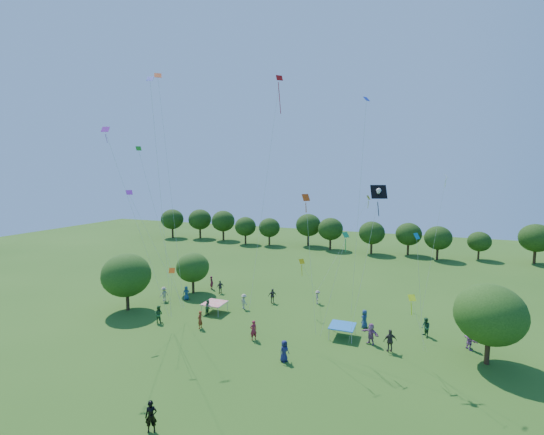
# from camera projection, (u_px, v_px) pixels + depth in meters

# --- Properties ---
(near_tree_west) EXTENTS (5.16, 5.16, 6.23)m
(near_tree_west) POSITION_uv_depth(u_px,v_px,m) (126.00, 275.00, 39.04)
(near_tree_west) COLOR #422B19
(near_tree_west) RESTS_ON ground
(near_tree_north) EXTENTS (4.04, 4.04, 5.09)m
(near_tree_north) POSITION_uv_depth(u_px,v_px,m) (193.00, 267.00, 44.87)
(near_tree_north) COLOR #422B19
(near_tree_north) RESTS_ON ground
(near_tree_east) EXTENTS (5.14, 5.14, 6.32)m
(near_tree_east) POSITION_uv_depth(u_px,v_px,m) (490.00, 314.00, 27.78)
(near_tree_east) COLOR #422B19
(near_tree_east) RESTS_ON ground
(treeline) EXTENTS (88.01, 8.77, 6.77)m
(treeline) POSITION_uv_depth(u_px,v_px,m) (341.00, 229.00, 70.69)
(treeline) COLOR #422B19
(treeline) RESTS_ON ground
(tent_red_stripe) EXTENTS (2.20, 2.20, 1.10)m
(tent_red_stripe) POSITION_uv_depth(u_px,v_px,m) (214.00, 303.00, 38.67)
(tent_red_stripe) COLOR red
(tent_red_stripe) RESTS_ON ground
(tent_blue) EXTENTS (2.20, 2.20, 1.10)m
(tent_blue) POSITION_uv_depth(u_px,v_px,m) (342.00, 326.00, 32.81)
(tent_blue) COLOR blue
(tent_blue) RESTS_ON ground
(man_in_black) EXTENTS (0.82, 0.72, 1.84)m
(man_in_black) POSITION_uv_depth(u_px,v_px,m) (151.00, 416.00, 20.69)
(man_in_black) COLOR black
(man_in_black) RESTS_ON ground
(crowd_person_0) EXTENTS (0.91, 0.77, 1.62)m
(crowd_person_0) POSITION_uv_depth(u_px,v_px,m) (186.00, 293.00, 42.65)
(crowd_person_0) COLOR navy
(crowd_person_0) RESTS_ON ground
(crowd_person_1) EXTENTS (0.76, 0.78, 1.78)m
(crowd_person_1) POSITION_uv_depth(u_px,v_px,m) (253.00, 330.00, 32.27)
(crowd_person_1) COLOR maroon
(crowd_person_1) RESTS_ON ground
(crowd_person_2) EXTENTS (0.48, 0.83, 1.64)m
(crowd_person_2) POSITION_uv_depth(u_px,v_px,m) (208.00, 307.00, 38.02)
(crowd_person_2) COLOR #214E26
(crowd_person_2) RESTS_ON ground
(crowd_person_3) EXTENTS (0.87, 1.21, 1.69)m
(crowd_person_3) POSITION_uv_depth(u_px,v_px,m) (164.00, 294.00, 42.21)
(crowd_person_3) COLOR tan
(crowd_person_3) RESTS_ON ground
(crowd_person_4) EXTENTS (0.95, 0.99, 1.61)m
(crowd_person_4) POSITION_uv_depth(u_px,v_px,m) (220.00, 287.00, 44.98)
(crowd_person_4) COLOR #483F39
(crowd_person_4) RESTS_ON ground
(crowd_person_5) EXTENTS (1.26, 1.55, 1.60)m
(crowd_person_5) POSITION_uv_depth(u_px,v_px,m) (469.00, 340.00, 30.51)
(crowd_person_5) COLOR #AB64AB
(crowd_person_5) RESTS_ON ground
(crowd_person_6) EXTENTS (0.83, 0.96, 1.71)m
(crowd_person_6) POSITION_uv_depth(u_px,v_px,m) (284.00, 351.00, 28.53)
(crowd_person_6) COLOR navy
(crowd_person_6) RESTS_ON ground
(crowd_person_7) EXTENTS (0.76, 0.68, 1.70)m
(crowd_person_7) POSITION_uv_depth(u_px,v_px,m) (212.00, 283.00, 46.67)
(crowd_person_7) COLOR maroon
(crowd_person_7) RESTS_ON ground
(crowd_person_8) EXTENTS (0.84, 0.98, 1.76)m
(crowd_person_8) POSITION_uv_depth(u_px,v_px,m) (426.00, 327.00, 32.89)
(crowd_person_8) COLOR #214E30
(crowd_person_8) RESTS_ON ground
(crowd_person_9) EXTENTS (1.17, 1.00, 1.65)m
(crowd_person_9) POSITION_uv_depth(u_px,v_px,m) (244.00, 301.00, 39.78)
(crowd_person_9) COLOR #ADA68A
(crowd_person_9) RESTS_ON ground
(crowd_person_10) EXTENTS (1.05, 0.98, 1.69)m
(crowd_person_10) POSITION_uv_depth(u_px,v_px,m) (272.00, 296.00, 41.54)
(crowd_person_10) COLOR #3E3631
(crowd_person_10) RESTS_ON ground
(crowd_person_11) EXTENTS (1.80, 1.33, 1.84)m
(crowd_person_11) POSITION_uv_depth(u_px,v_px,m) (371.00, 334.00, 31.50)
(crowd_person_11) COLOR #975888
(crowd_person_11) RESTS_ON ground
(crowd_person_12) EXTENTS (0.73, 0.98, 1.77)m
(crowd_person_12) POSITION_uv_depth(u_px,v_px,m) (365.00, 319.00, 34.83)
(crowd_person_12) COLOR navy
(crowd_person_12) RESTS_ON ground
(crowd_person_13) EXTENTS (0.42, 0.65, 1.71)m
(crowd_person_13) POSITION_uv_depth(u_px,v_px,m) (200.00, 320.00, 34.69)
(crowd_person_13) COLOR maroon
(crowd_person_13) RESTS_ON ground
(crowd_person_14) EXTENTS (0.90, 0.55, 1.74)m
(crowd_person_14) POSITION_uv_depth(u_px,v_px,m) (159.00, 314.00, 36.04)
(crowd_person_14) COLOR #25572A
(crowd_person_14) RESTS_ON ground
(crowd_person_15) EXTENTS (0.68, 1.09, 1.54)m
(crowd_person_15) POSITION_uv_depth(u_px,v_px,m) (318.00, 297.00, 41.35)
(crowd_person_15) COLOR #A38F83
(crowd_person_15) RESTS_ON ground
(crowd_person_16) EXTENTS (1.23, 0.95, 1.91)m
(crowd_person_16) POSITION_uv_depth(u_px,v_px,m) (390.00, 341.00, 30.06)
(crowd_person_16) COLOR #3C3530
(crowd_person_16) RESTS_ON ground
(pirate_kite) EXTENTS (2.45, 2.66, 12.51)m
(pirate_kite) POSITION_uv_depth(u_px,v_px,m) (378.00, 194.00, 28.85)
(pirate_kite) COLOR black
(red_high_kite) EXTENTS (1.94, 4.49, 23.00)m
(red_high_kite) POSITION_uv_depth(u_px,v_px,m) (274.00, 127.00, 35.31)
(red_high_kite) COLOR red
(small_kite_0) EXTENTS (3.68, 1.79, 23.47)m
(small_kite_0) POSITION_uv_depth(u_px,v_px,m) (163.00, 126.00, 36.31)
(small_kite_0) COLOR red
(small_kite_1) EXTENTS (1.39, 0.70, 11.76)m
(small_kite_1) POSITION_uv_depth(u_px,v_px,m) (307.00, 219.00, 29.69)
(small_kite_1) COLOR #FF490D
(small_kite_2) EXTENTS (5.22, 4.06, 10.91)m
(small_kite_2) POSITION_uv_depth(u_px,v_px,m) (360.00, 213.00, 42.90)
(small_kite_2) COLOR gold
(small_kite_3) EXTENTS (3.78, 1.49, 16.05)m
(small_kite_3) POSITION_uv_depth(u_px,v_px,m) (150.00, 192.00, 35.24)
(small_kite_3) COLOR green
(small_kite_4) EXTENTS (1.42, 2.49, 19.72)m
(small_kite_4) POSITION_uv_depth(u_px,v_px,m) (362.00, 165.00, 31.17)
(small_kite_4) COLOR #122AB6
(small_kite_5) EXTENTS (3.46, 3.79, 17.33)m
(small_kite_5) POSITION_uv_depth(u_px,v_px,m) (119.00, 171.00, 31.01)
(small_kite_5) COLOR purple
(small_kite_6) EXTENTS (1.82, 2.34, 13.37)m
(small_kite_6) POSITION_uv_depth(u_px,v_px,m) (439.00, 217.00, 32.09)
(small_kite_6) COLOR white
(small_kite_7) EXTENTS (1.12, 1.72, 9.23)m
(small_kite_7) POSITION_uv_depth(u_px,v_px,m) (418.00, 261.00, 25.96)
(small_kite_7) COLOR #0B7AA8
(small_kite_8) EXTENTS (3.41, 3.91, 5.91)m
(small_kite_8) POSITION_uv_depth(u_px,v_px,m) (172.00, 280.00, 29.94)
(small_kite_8) COLOR #F1530E
(small_kite_9) EXTENTS (0.87, 4.46, 4.49)m
(small_kite_9) POSITION_uv_depth(u_px,v_px,m) (303.00, 266.00, 38.63)
(small_kite_9) COLOR gold
(small_kite_10) EXTENTS (1.55, 1.11, 4.57)m
(small_kite_10) POSITION_uv_depth(u_px,v_px,m) (413.00, 305.00, 26.67)
(small_kite_10) COLOR #E1FD16
(small_kite_11) EXTENTS (2.04, 1.26, 8.73)m
(small_kite_11) POSITION_uv_depth(u_px,v_px,m) (342.00, 252.00, 29.31)
(small_kite_11) COLOR #167E45
(small_kite_12) EXTENTS (0.63, 2.20, 21.36)m
(small_kite_12) POSITION_uv_depth(u_px,v_px,m) (156.00, 149.00, 30.85)
(small_kite_12) COLOR #1330C1
(small_kite_13) EXTENTS (4.74, 2.54, 11.86)m
(small_kite_13) POSITION_uv_depth(u_px,v_px,m) (140.00, 215.00, 35.20)
(small_kite_13) COLOR purple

